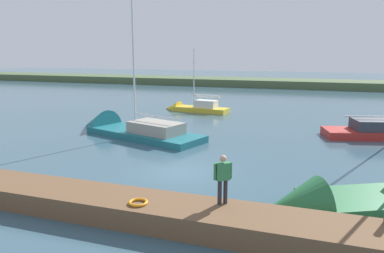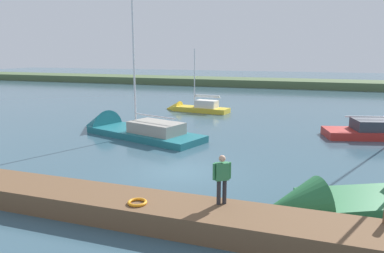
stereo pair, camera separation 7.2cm
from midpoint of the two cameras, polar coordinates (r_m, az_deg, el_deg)
ground_plane at (r=18.37m, az=-1.89°, el=-6.89°), size 200.00×200.00×0.00m
far_shoreline at (r=65.29m, az=13.51°, el=6.00°), size 180.00×8.00×2.40m
dock_pier at (r=13.60m, az=-10.33°, el=-12.09°), size 23.92×2.07×0.77m
life_ring_buoy at (r=12.77m, az=-8.44°, el=-11.49°), size 0.66×0.66×0.10m
sailboat_mid_channel at (r=27.30m, az=-10.89°, el=-0.63°), size 11.16×6.09×11.69m
sailboat_far_right at (r=36.81m, az=-0.04°, el=2.66°), size 6.88×2.60×6.90m
sailboat_near_dock at (r=15.84m, az=25.68°, el=-10.55°), size 10.49×7.01×12.88m
person_on_dock at (r=12.37m, az=4.60°, el=-7.61°), size 0.55×0.44×1.69m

